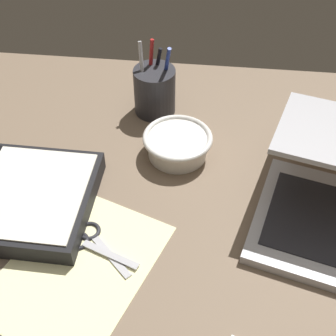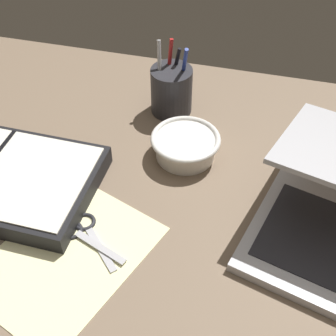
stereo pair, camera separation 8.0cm
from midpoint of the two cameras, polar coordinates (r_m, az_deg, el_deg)
desk_top at (r=82.41cm, az=1.19°, el=-6.78°), size 140.00×100.00×2.00cm
bowl at (r=91.04cm, az=4.66°, el=2.68°), size 13.60×13.60×4.85cm
pen_cup at (r=100.76cm, az=2.72°, el=9.39°), size 8.84×8.84×16.19cm
scissors at (r=80.12cm, az=-7.42°, el=-7.85°), size 12.94×10.49×0.80cm
paper_sheet_front at (r=77.84cm, az=-9.31°, el=-10.75°), size 29.61×33.91×0.16cm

